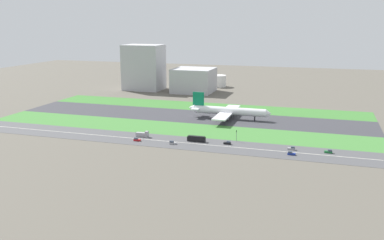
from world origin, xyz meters
TOP-DOWN VIEW (x-y plane):
  - ground_plane at (0.00, 0.00)m, footprint 800.00×800.00m
  - runway at (0.00, 0.00)m, footprint 280.00×46.00m
  - grass_median_north at (0.00, 41.00)m, footprint 280.00×36.00m
  - grass_median_south at (0.00, -41.00)m, footprint 280.00×36.00m
  - highway at (0.00, -73.00)m, footprint 280.00×28.00m
  - highway_centerline at (0.00, -73.00)m, footprint 266.00×0.50m
  - airliner at (29.72, 0.00)m, footprint 65.00×56.00m
  - car_3 at (-10.86, -78.00)m, footprint 4.40×1.80m
  - car_1 at (13.02, -78.00)m, footprint 4.40×1.80m
  - bus_0 at (25.30, -68.00)m, footprint 11.60×2.50m
  - car_5 at (104.54, -68.00)m, footprint 4.40×1.80m
  - car_4 at (83.84, -68.00)m, footprint 4.40×1.80m
  - car_0 at (84.30, -78.00)m, footprint 4.40×1.80m
  - truck_0 at (-11.31, -68.00)m, footprint 8.40×2.50m
  - car_2 at (45.33, -68.00)m, footprint 4.40×1.80m
  - traffic_light at (49.12, -60.01)m, footprint 0.36×0.50m
  - terminal_building at (-90.00, 114.00)m, footprint 40.95×30.70m
  - hangar_building at (-32.63, 114.00)m, footprint 41.36×39.66m
  - fuel_tank_west at (-17.28, 159.00)m, footprint 18.58×18.58m

SIDE VIEW (x-z plane):
  - ground_plane at x=0.00m, z-range 0.00..0.00m
  - runway at x=0.00m, z-range 0.00..0.10m
  - grass_median_north at x=0.00m, z-range 0.00..0.10m
  - grass_median_south at x=0.00m, z-range 0.00..0.10m
  - highway at x=0.00m, z-range 0.00..0.10m
  - highway_centerline at x=0.00m, z-range 0.10..0.11m
  - car_3 at x=-10.86m, z-range -0.08..1.92m
  - car_1 at x=13.02m, z-range -0.08..1.92m
  - car_5 at x=104.54m, z-range -0.08..1.92m
  - car_4 at x=83.84m, z-range -0.08..1.92m
  - car_0 at x=84.30m, z-range -0.08..1.92m
  - car_2 at x=45.33m, z-range -0.08..1.92m
  - truck_0 at x=-11.31m, z-range -0.33..3.67m
  - bus_0 at x=25.30m, z-range 0.07..3.57m
  - traffic_light at x=49.12m, z-range 0.69..7.89m
  - airliner at x=29.72m, z-range -3.62..16.08m
  - fuel_tank_west at x=-17.28m, z-range 0.00..13.19m
  - hangar_building at x=-32.63m, z-range 0.00..25.11m
  - terminal_building at x=-90.00m, z-range 0.00..48.96m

